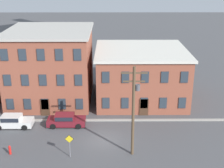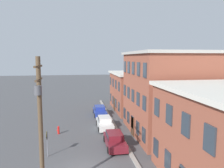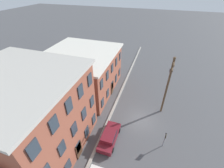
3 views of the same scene
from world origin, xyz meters
TOP-DOWN VIEW (x-y plane):
  - ground_plane at (0.00, 0.00)m, footprint 200.00×200.00m
  - kerb_strip at (0.00, 4.50)m, footprint 56.00×0.36m
  - apartment_midblock at (-7.31, 11.62)m, footprint 11.11×11.77m
  - apartment_far at (4.88, 11.54)m, footprint 12.21×11.60m
  - car_maroon at (-4.42, 3.34)m, footprint 4.40×1.92m
  - caution_sign at (-3.18, -3.09)m, footprint 0.85×0.08m
  - utility_pole at (2.93, -2.61)m, footprint 2.40×0.44m

SIDE VIEW (x-z plane):
  - ground_plane at x=0.00m, z-range 0.00..0.00m
  - kerb_strip at x=0.00m, z-range 0.00..0.16m
  - car_maroon at x=-4.42m, z-range 0.03..1.46m
  - caution_sign at x=-3.18m, z-range 0.38..2.80m
  - apartment_far at x=4.88m, z-range 0.01..7.02m
  - apartment_midblock at x=-7.31m, z-range 0.01..9.68m
  - utility_pole at x=2.93m, z-range 0.56..9.60m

